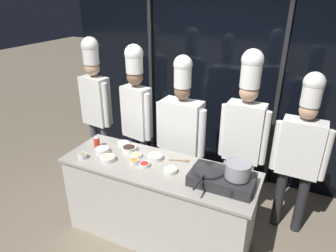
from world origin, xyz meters
name	(u,v)px	position (x,y,z in m)	size (l,w,h in m)	color
ground_plane	(159,234)	(0.00, 0.00, 0.00)	(24.00, 24.00, 0.00)	#7F705B
window_wall_back	(210,84)	(0.00, 1.63, 1.35)	(4.34, 0.09, 2.70)	black
demo_counter	(158,202)	(0.00, 0.00, 0.46)	(2.04, 0.69, 0.91)	beige
portable_stove	(222,179)	(0.68, -0.02, 0.97)	(0.59, 0.36, 0.12)	#28282B
frying_pan	(208,168)	(0.54, -0.02, 1.05)	(0.31, 0.53, 0.04)	#232326
stock_pot	(238,170)	(0.81, -0.02, 1.11)	(0.26, 0.23, 0.14)	#93969B
squeeze_bottle_chili	(97,141)	(-0.81, 0.07, 0.99)	(0.07, 0.07, 0.15)	red
prep_bowl_rice	(155,157)	(-0.09, 0.11, 0.94)	(0.17, 0.17, 0.05)	white
prep_bowl_ginger	(136,155)	(-0.29, 0.06, 0.94)	(0.12, 0.12, 0.04)	white
prep_bowl_noodles	(171,170)	(0.17, -0.04, 0.94)	(0.13, 0.13, 0.04)	white
prep_bowl_carrots	(134,162)	(-0.24, -0.07, 0.94)	(0.10, 0.10, 0.05)	white
prep_bowl_chicken	(108,158)	(-0.52, -0.13, 0.94)	(0.16, 0.16, 0.05)	white
prep_bowl_bean_sprouts	(123,143)	(-0.57, 0.24, 0.94)	(0.14, 0.14, 0.04)	white
prep_bowl_mushrooms	(82,156)	(-0.79, -0.21, 0.95)	(0.10, 0.10, 0.06)	white
prep_bowl_garlic	(102,150)	(-0.68, -0.01, 0.95)	(0.15, 0.15, 0.06)	white
prep_bowl_bell_pepper	(144,164)	(-0.12, -0.06, 0.94)	(0.11, 0.11, 0.04)	white
prep_bowl_soy_glaze	(129,149)	(-0.43, 0.14, 0.95)	(0.17, 0.17, 0.06)	white
serving_spoon_slotted	(183,160)	(0.20, 0.21, 0.92)	(0.22, 0.10, 0.02)	olive
chef_head	(95,97)	(-1.35, 0.77, 1.22)	(0.51, 0.25, 2.03)	#4C4C51
chef_sous	(136,107)	(-0.64, 0.67, 1.22)	(0.47, 0.25, 2.00)	#2D3856
chef_line	(182,127)	(-0.02, 0.67, 1.07)	(0.63, 0.27, 1.93)	#232326
chef_pastry	(245,127)	(0.71, 0.70, 1.20)	(0.53, 0.22, 2.04)	#232326
chef_apprentice	(301,147)	(1.29, 0.76, 1.07)	(0.56, 0.23, 1.86)	#232326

